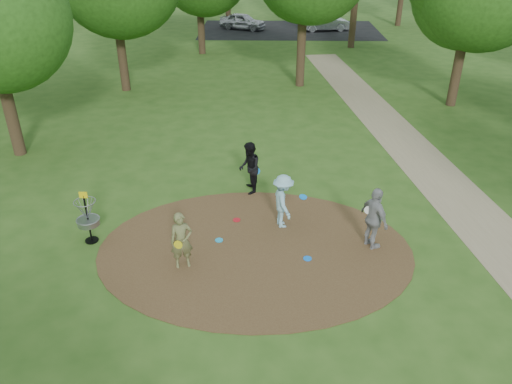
{
  "coord_description": "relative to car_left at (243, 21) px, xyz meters",
  "views": [
    {
      "loc": [
        0.28,
        -10.96,
        7.8
      ],
      "look_at": [
        0.0,
        1.2,
        1.1
      ],
      "focal_mm": 35.0,
      "sensor_mm": 36.0,
      "label": 1
    }
  ],
  "objects": [
    {
      "name": "disc_ground_blue",
      "position": [
        3.11,
        -30.56,
        -0.59
      ],
      "size": [
        0.22,
        0.22,
        0.02
      ],
      "primitive_type": "cylinder",
      "color": "blue",
      "rests_on": "dirt_clearing"
    },
    {
      "name": "footpath",
      "position": [
        8.23,
        -28.14,
        -0.61
      ],
      "size": [
        7.55,
        39.89,
        0.01
      ],
      "primitive_type": "cube",
      "rotation": [
        0.0,
        0.0,
        0.14
      ],
      "color": "#8C7A5B",
      "rests_on": "ground"
    },
    {
      "name": "disc_golf_basket",
      "position": [
        -2.77,
        -29.84,
        0.25
      ],
      "size": [
        0.63,
        0.63,
        1.54
      ],
      "color": "black",
      "rests_on": "ground"
    },
    {
      "name": "disc_ground_red",
      "position": [
        1.16,
        -28.71,
        -0.59
      ],
      "size": [
        0.22,
        0.22,
        0.02
      ],
      "primitive_type": "cylinder",
      "color": "red",
      "rests_on": "dirt_clearing"
    },
    {
      "name": "parking_lot",
      "position": [
        3.73,
        -0.14,
        -0.62
      ],
      "size": [
        14.0,
        8.0,
        0.01
      ],
      "primitive_type": "cube",
      "color": "black",
      "rests_on": "ground"
    },
    {
      "name": "ground",
      "position": [
        1.73,
        -30.14,
        -0.62
      ],
      "size": [
        100.0,
        100.0,
        0.0
      ],
      "primitive_type": "plane",
      "color": "#2D5119",
      "rests_on": "ground"
    },
    {
      "name": "dirt_clearing",
      "position": [
        1.73,
        -30.14,
        -0.61
      ],
      "size": [
        8.4,
        8.4,
        0.02
      ],
      "primitive_type": "cylinder",
      "color": "#47301C",
      "rests_on": "ground"
    },
    {
      "name": "car_right",
      "position": [
        6.49,
        -0.44,
        0.01
      ],
      "size": [
        4.01,
        1.99,
        1.26
      ],
      "primitive_type": "imported",
      "rotation": [
        0.0,
        0.0,
        1.75
      ],
      "color": "#A3A7AB",
      "rests_on": "ground"
    },
    {
      "name": "player_waiting_with_disc",
      "position": [
        4.86,
        -29.94,
        0.26
      ],
      "size": [
        0.85,
        1.12,
        1.77
      ],
      "color": "gray",
      "rests_on": "ground"
    },
    {
      "name": "player_walking_with_disc",
      "position": [
        1.47,
        -26.93,
        0.23
      ],
      "size": [
        0.71,
        0.88,
        1.7
      ],
      "color": "black",
      "rests_on": "ground"
    },
    {
      "name": "car_left",
      "position": [
        0.0,
        0.0,
        0.0
      ],
      "size": [
        3.92,
        2.66,
        1.24
      ],
      "primitive_type": "imported",
      "rotation": [
        0.0,
        0.0,
        1.21
      ],
      "color": "#A9ABB1",
      "rests_on": "ground"
    },
    {
      "name": "player_throwing_with_disc",
      "position": [
        2.49,
        -28.94,
        0.19
      ],
      "size": [
        1.13,
        1.16,
        1.61
      ],
      "color": "#8BC0CF",
      "rests_on": "ground"
    },
    {
      "name": "player_observer_with_disc",
      "position": [
        -0.08,
        -30.9,
        0.15
      ],
      "size": [
        0.64,
        0.53,
        1.54
      ],
      "color": "olive",
      "rests_on": "ground"
    },
    {
      "name": "disc_ground_cyan",
      "position": [
        0.73,
        -29.77,
        -0.59
      ],
      "size": [
        0.22,
        0.22,
        0.02
      ],
      "primitive_type": "cylinder",
      "color": "#1A9ED4",
      "rests_on": "dirt_clearing"
    }
  ]
}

